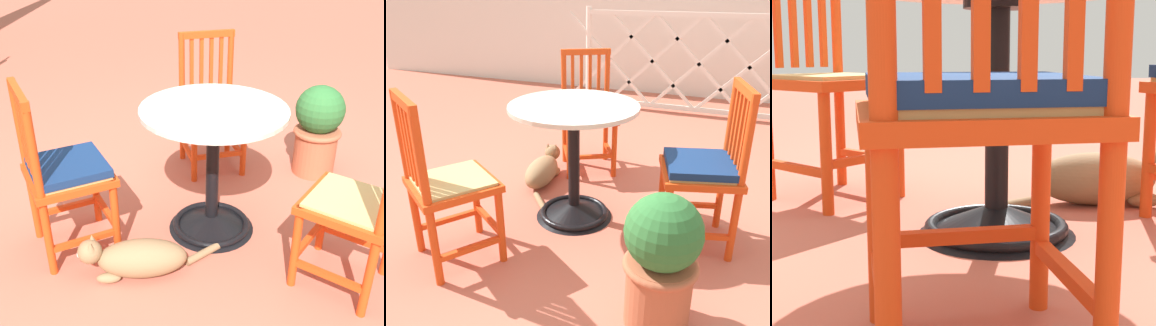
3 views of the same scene
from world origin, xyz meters
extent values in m
plane|color=#BC604C|center=(0.00, 0.00, 0.00)|extent=(24.00, 24.00, 0.00)
cone|color=black|center=(-0.14, 0.01, 0.05)|extent=(0.48, 0.48, 0.10)
torus|color=black|center=(-0.14, 0.01, 0.03)|extent=(0.44, 0.44, 0.04)
cylinder|color=black|center=(-0.14, 0.01, 0.37)|extent=(0.07, 0.07, 0.66)
cylinder|color=black|center=(-0.14, 0.01, 0.68)|extent=(0.20, 0.20, 0.04)
cylinder|color=beige|center=(-0.14, 0.01, 0.72)|extent=(0.76, 0.76, 0.02)
cylinder|color=#D64214|center=(-0.60, -0.37, 0.23)|extent=(0.04, 0.04, 0.45)
cylinder|color=#D64214|center=(-0.32, -0.56, 0.23)|extent=(0.04, 0.04, 0.45)
cylinder|color=#D64214|center=(-0.79, -0.65, 0.46)|extent=(0.04, 0.04, 0.91)
cube|color=#D64214|center=(-0.70, -0.51, 0.14)|extent=(0.21, 0.30, 0.03)
cube|color=#D64214|center=(-0.42, -0.70, 0.14)|extent=(0.21, 0.30, 0.03)
cube|color=#D64214|center=(-0.46, -0.46, 0.17)|extent=(0.30, 0.21, 0.03)
cube|color=#D64214|center=(-0.56, -0.61, 0.43)|extent=(0.56, 0.56, 0.04)
cube|color=tan|center=(-0.56, -0.61, 0.45)|extent=(0.49, 0.49, 0.02)
cylinder|color=#D64214|center=(0.47, -0.21, 0.23)|extent=(0.04, 0.04, 0.45)
cylinder|color=#D64214|center=(0.38, 0.12, 0.23)|extent=(0.04, 0.04, 0.45)
cylinder|color=#D64214|center=(0.80, -0.11, 0.46)|extent=(0.04, 0.04, 0.91)
cylinder|color=#D64214|center=(0.71, 0.21, 0.46)|extent=(0.04, 0.04, 0.91)
cube|color=#D64214|center=(0.64, -0.16, 0.14)|extent=(0.34, 0.12, 0.03)
cube|color=#D64214|center=(0.55, 0.17, 0.14)|extent=(0.34, 0.12, 0.03)
cube|color=#D64214|center=(0.43, -0.04, 0.17)|extent=(0.12, 0.34, 0.03)
cube|color=#D64214|center=(0.59, 0.00, 0.43)|extent=(0.49, 0.49, 0.04)
cube|color=tan|center=(0.59, 0.00, 0.45)|extent=(0.43, 0.43, 0.02)
cube|color=#D64214|center=(0.78, -0.05, 0.68)|extent=(0.03, 0.03, 0.39)
cube|color=#D64214|center=(0.76, 0.02, 0.68)|extent=(0.03, 0.03, 0.39)
cube|color=#D64214|center=(0.75, 0.08, 0.68)|extent=(0.03, 0.03, 0.39)
cube|color=#D64214|center=(0.73, 0.15, 0.68)|extent=(0.03, 0.03, 0.39)
cube|color=#D64214|center=(0.76, 0.05, 0.89)|extent=(0.13, 0.37, 0.04)
cube|color=navy|center=(0.59, 0.00, 0.48)|extent=(0.44, 0.44, 0.04)
cylinder|color=#D64214|center=(-0.09, 0.67, 0.23)|extent=(0.04, 0.04, 0.45)
cylinder|color=#D64214|center=(-0.38, 0.51, 0.23)|extent=(0.04, 0.04, 0.45)
cylinder|color=#D64214|center=(-0.25, 0.97, 0.46)|extent=(0.04, 0.04, 0.91)
cylinder|color=#D64214|center=(-0.55, 0.80, 0.46)|extent=(0.04, 0.04, 0.91)
cube|color=#D64214|center=(-0.17, 0.82, 0.14)|extent=(0.19, 0.31, 0.03)
cube|color=#D64214|center=(-0.47, 0.66, 0.14)|extent=(0.19, 0.31, 0.03)
cube|color=#D64214|center=(-0.24, 0.59, 0.17)|extent=(0.31, 0.19, 0.03)
cube|color=#D64214|center=(-0.32, 0.74, 0.43)|extent=(0.54, 0.54, 0.04)
cube|color=tan|center=(-0.32, 0.74, 0.45)|extent=(0.48, 0.48, 0.02)
cube|color=#D64214|center=(-0.31, 0.94, 0.68)|extent=(0.03, 0.03, 0.39)
cube|color=#D64214|center=(-0.37, 0.90, 0.68)|extent=(0.03, 0.03, 0.39)
cube|color=#D64214|center=(-0.43, 0.87, 0.68)|extent=(0.03, 0.03, 0.39)
cube|color=#D64214|center=(-0.49, 0.84, 0.68)|extent=(0.03, 0.03, 0.39)
cube|color=#D64214|center=(-0.40, 0.89, 0.89)|extent=(0.35, 0.21, 0.04)
cube|color=navy|center=(-0.32, 0.74, 0.48)|extent=(0.49, 0.49, 0.04)
ellipsoid|color=#8E704C|center=(-0.54, 0.36, 0.10)|extent=(0.24, 0.46, 0.19)
ellipsoid|color=silver|center=(-0.55, 0.46, 0.08)|extent=(0.17, 0.19, 0.14)
sphere|color=#8E704C|center=(-0.57, 0.61, 0.15)|extent=(0.12, 0.12, 0.12)
ellipsoid|color=silver|center=(-0.57, 0.65, 0.14)|extent=(0.06, 0.05, 0.04)
cone|color=#8E704C|center=(-0.60, 0.59, 0.20)|extent=(0.04, 0.04, 0.04)
cone|color=#8E704C|center=(-0.53, 0.60, 0.20)|extent=(0.04, 0.04, 0.04)
ellipsoid|color=#8E704C|center=(-0.61, 0.52, 0.03)|extent=(0.07, 0.13, 0.05)
ellipsoid|color=#8E704C|center=(-0.50, 0.53, 0.03)|extent=(0.07, 0.13, 0.05)
cylinder|color=#8E704C|center=(-0.41, 0.06, 0.02)|extent=(0.17, 0.19, 0.04)
cylinder|color=#B25B3D|center=(0.53, -0.70, 0.16)|extent=(0.28, 0.28, 0.32)
torus|color=#B25B3D|center=(0.53, -0.70, 0.30)|extent=(0.32, 0.32, 0.04)
sphere|color=#2D6B33|center=(0.53, -0.70, 0.46)|extent=(0.32, 0.32, 0.32)
camera|label=1|loc=(-2.36, 0.07, 1.60)|focal=44.16mm
camera|label=2|loc=(0.74, -2.13, 1.37)|focal=39.01mm
camera|label=3|loc=(1.61, 0.07, 0.54)|focal=56.21mm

